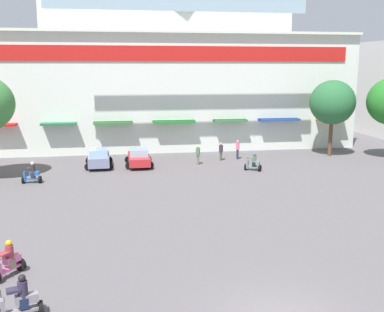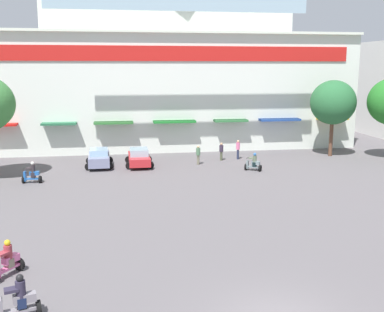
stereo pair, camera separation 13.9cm
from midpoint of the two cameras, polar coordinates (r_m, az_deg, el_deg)
ground_plane at (r=27.50m, az=1.85°, el=-6.14°), size 128.00×128.00×0.00m
colonial_building at (r=49.94m, az=-3.30°, el=12.04°), size 37.36×18.99×20.45m
plaza_tree_1 at (r=43.64m, az=17.42°, el=6.43°), size 4.12×4.08×7.00m
parked_car_0 at (r=38.31m, az=-11.50°, el=-0.21°), size 2.37×4.01×1.51m
parked_car_1 at (r=38.16m, az=-6.58°, el=-0.15°), size 2.33×4.04×1.47m
scooter_rider_1 at (r=19.76m, az=-22.07°, el=-12.22°), size 1.23×1.43×1.49m
scooter_rider_2 at (r=34.27m, az=-19.40°, el=-2.17°), size 1.35×0.63×1.57m
scooter_rider_4 at (r=16.53m, az=-20.79°, el=-16.70°), size 1.52×0.92×1.57m
scooter_rider_6 at (r=36.48m, az=7.85°, el=-0.93°), size 1.37×1.17×1.47m
pedestrian_0 at (r=40.83m, az=5.90°, el=0.98°), size 0.45×0.45×1.74m
pedestrian_1 at (r=40.17m, az=3.80°, el=0.72°), size 0.40×0.40×1.61m
pedestrian_2 at (r=38.37m, az=0.89°, el=0.29°), size 0.42×0.42×1.66m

